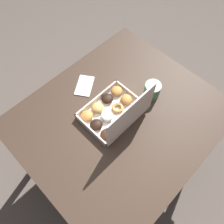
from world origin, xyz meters
TOP-DOWN VIEW (x-y plane):
  - ground_plane at (0.00, 0.00)m, footprint 8.00×8.00m
  - dining_table at (0.00, 0.00)m, footprint 1.12×0.98m
  - donut_box at (0.02, -0.03)m, footprint 0.34×0.26m
  - coffee_mug at (-0.24, 0.03)m, footprint 0.09×0.09m
  - paper_napkin at (-0.00, -0.30)m, footprint 0.18×0.16m

SIDE VIEW (x-z plane):
  - ground_plane at x=0.00m, z-range 0.00..0.00m
  - dining_table at x=0.00m, z-range 0.28..1.02m
  - paper_napkin at x=0.00m, z-range 0.74..0.75m
  - donut_box at x=0.02m, z-range 0.65..0.91m
  - coffee_mug at x=-0.24m, z-range 0.74..0.84m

